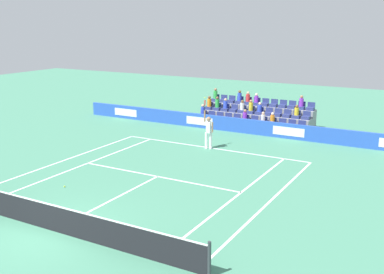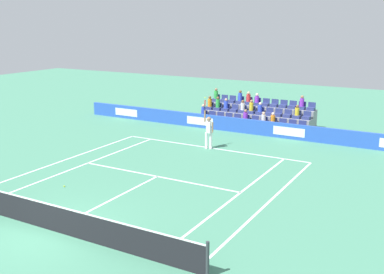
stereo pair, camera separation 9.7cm
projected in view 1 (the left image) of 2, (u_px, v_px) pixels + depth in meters
The scene contains 14 objects.
ground_plane at pixel (52, 231), 15.63m from camera, with size 80.00×80.00×0.00m, color #47896B.
line_baseline at pixel (212, 148), 25.68m from camera, with size 10.97×0.10×0.01m, color white.
line_service at pixel (157, 176), 21.04m from camera, with size 8.23×0.10×0.01m, color white.
line_centre_service at pixel (113, 199), 18.33m from camera, with size 0.10×6.40×0.01m, color white.
line_singles_sideline_left at pixel (82, 166), 22.61m from camera, with size 0.10×11.89×0.01m, color white.
line_singles_sideline_right at pixel (237, 196), 18.70m from camera, with size 0.10×11.89×0.01m, color white.
line_doubles_sideline_left at pixel (61, 161), 23.26m from camera, with size 0.10×11.89×0.01m, color white.
line_doubles_sideline_right at pixel (269, 202), 18.05m from camera, with size 0.10×11.89×0.01m, color white.
line_centre_mark at pixel (211, 149), 25.59m from camera, with size 0.10×0.20×0.01m, color white.
sponsor_barrier at pixel (242, 126), 29.09m from camera, with size 24.07×0.22×0.91m.
tennis_net at pixel (51, 217), 15.51m from camera, with size 11.97×0.10×1.07m.
tennis_player at pixel (208, 131), 25.40m from camera, with size 0.54×0.41×2.85m.
stadium_stand at pixel (256, 117), 31.03m from camera, with size 7.44×2.85×2.21m.
loose_tennis_ball at pixel (64, 186), 19.69m from camera, with size 0.07×0.07×0.07m, color #D1E533.
Camera 1 is at (-11.14, 10.24, 6.88)m, focal length 43.51 mm.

